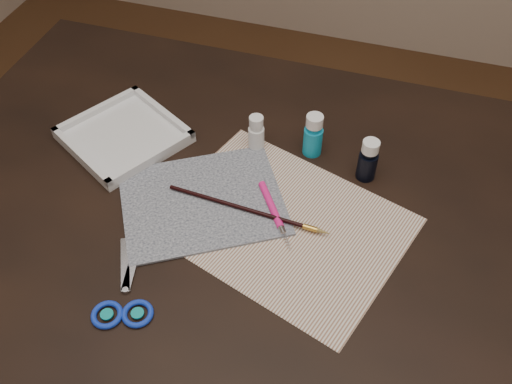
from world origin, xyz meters
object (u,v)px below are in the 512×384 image
(paper, at_px, (282,223))
(canvas, at_px, (202,201))
(paint_bottle_white, at_px, (256,133))
(paint_bottle_navy, at_px, (368,160))
(scissors, at_px, (122,281))
(paint_bottle_cyan, at_px, (313,135))
(palette_tray, at_px, (124,135))

(paper, xyz_separation_m, canvas, (-0.15, 0.00, 0.00))
(paint_bottle_white, height_order, paint_bottle_navy, paint_bottle_navy)
(canvas, relative_size, scissors, 1.48)
(paint_bottle_white, bearing_deg, paper, -59.47)
(paint_bottle_cyan, bearing_deg, paper, -91.99)
(paper, bearing_deg, paint_bottle_cyan, 88.01)
(paint_bottle_white, relative_size, palette_tray, 0.38)
(canvas, xyz_separation_m, palette_tray, (-0.20, 0.11, 0.01))
(paint_bottle_cyan, height_order, paint_bottle_navy, paint_bottle_cyan)
(paint_bottle_cyan, xyz_separation_m, scissors, (-0.21, -0.38, -0.04))
(paint_bottle_cyan, relative_size, paint_bottle_navy, 1.04)
(paper, xyz_separation_m, paint_bottle_cyan, (0.01, 0.19, 0.04))
(canvas, height_order, paint_bottle_white, paint_bottle_white)
(paper, bearing_deg, canvas, 178.54)
(paint_bottle_cyan, bearing_deg, scissors, -119.28)
(paint_bottle_white, distance_m, scissors, 0.38)
(canvas, distance_m, paint_bottle_navy, 0.30)
(paint_bottle_white, bearing_deg, scissors, -106.61)
(scissors, bearing_deg, canvas, -43.69)
(canvas, bearing_deg, scissors, -106.80)
(paint_bottle_navy, relative_size, palette_tray, 0.43)
(paint_bottle_navy, distance_m, scissors, 0.47)
(paper, bearing_deg, scissors, -137.09)
(scissors, bearing_deg, palette_tray, -1.14)
(paint_bottle_white, height_order, scissors, paint_bottle_white)
(paint_bottle_navy, bearing_deg, paint_bottle_cyan, 162.92)
(paint_bottle_cyan, distance_m, scissors, 0.44)
(paint_bottle_white, relative_size, scissors, 0.40)
(paint_bottle_white, height_order, paint_bottle_cyan, paint_bottle_cyan)
(paper, height_order, scissors, scissors)
(canvas, bearing_deg, paint_bottle_navy, 29.79)
(paper, distance_m, scissors, 0.28)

